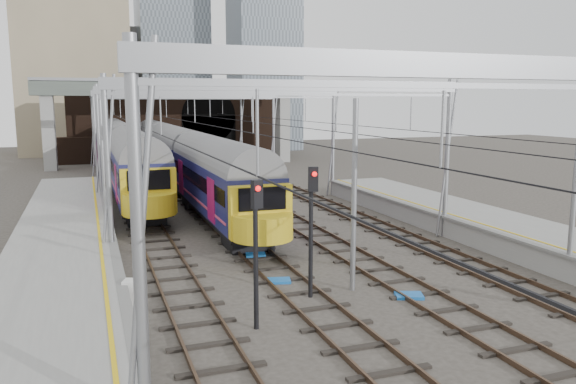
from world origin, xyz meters
name	(u,v)px	position (x,y,z in m)	size (l,w,h in m)	color
ground	(379,308)	(0.00, 0.00, 0.00)	(160.00, 160.00, 0.00)	#38332D
platform_left	(55,304)	(-10.18, 2.50, 0.55)	(4.32, 55.00, 1.12)	gray
tracks	(254,220)	(0.00, 15.00, 0.02)	(14.40, 80.00, 0.22)	#4C3828
overhead_line	(226,106)	(0.00, 21.49, 6.57)	(16.80, 80.00, 8.00)	gray
retaining_wall	(178,123)	(1.40, 51.93, 4.33)	(28.00, 2.75, 9.00)	black
overbridge	(172,98)	(0.00, 46.00, 7.27)	(28.00, 3.00, 9.25)	gray
city_skyline	(164,32)	(2.73, 70.48, 17.09)	(37.50, 27.50, 60.00)	tan
train_main	(162,147)	(-2.00, 39.88, 2.53)	(2.87, 66.28, 4.91)	black
train_second	(120,147)	(-6.00, 39.65, 2.59)	(2.98, 51.60, 5.06)	black
signal_near_left	(256,236)	(-4.36, -0.31, 2.94)	(0.37, 0.46, 4.63)	black
signal_near_centre	(312,216)	(-1.74, 1.75, 2.97)	(0.36, 0.46, 4.69)	black
relay_cabinet	(134,298)	(-7.80, 2.13, 0.60)	(0.60, 0.50, 1.20)	silver
equip_cover_a	(279,281)	(-2.25, 3.80, 0.05)	(0.87, 0.62, 0.10)	#175CAE
equip_cover_b	(256,255)	(-2.04, 7.67, 0.05)	(0.88, 0.62, 0.10)	#175CAE
equip_cover_c	(409,296)	(1.56, 0.62, 0.06)	(0.96, 0.68, 0.11)	#175CAE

